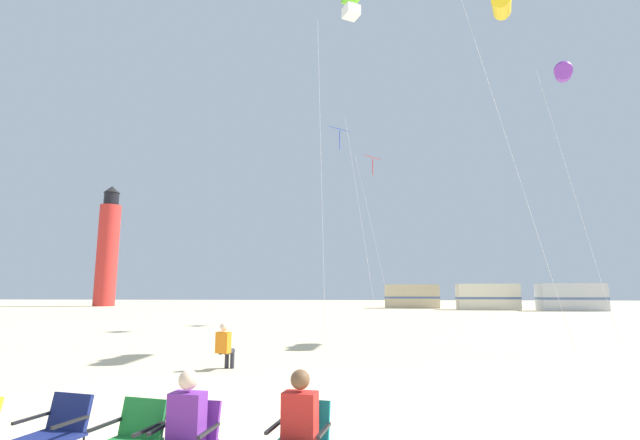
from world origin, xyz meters
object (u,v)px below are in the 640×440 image
Objects in this scene: camp_chair_purple at (189,437)px; kite_diamond_blue at (341,138)px; kite_diamond_scarlet at (373,164)px; rv_van_tan at (412,296)px; spectator_teal_chair at (297,428)px; rv_van_silver at (571,297)px; camp_chair_navy at (58,427)px; camp_chair_green at (133,434)px; kite_flyer_standing at (225,345)px; kite_box_lime at (351,5)px; kite_tube_violet at (563,72)px; kite_tube_gold at (502,4)px; lighthouse_distant at (108,249)px; camp_chair_teal at (301,436)px; spectator_purple_chair at (182,429)px; rv_van_cream at (487,297)px.

kite_diamond_blue is (0.66, 20.00, 10.16)m from camp_chair_purple.
rv_van_tan is at bearing 79.39° from kite_diamond_scarlet.
rv_van_silver is at bearing 72.68° from spectator_teal_chair.
camp_chair_navy is 1.00× the size of camp_chair_green.
rv_van_tan reaches higher than camp_chair_purple.
kite_flyer_standing is (-1.74, 6.82, 0.11)m from camp_chair_purple.
kite_diamond_blue is at bearing 95.91° from kite_box_lime.
kite_tube_violet is (9.34, 2.52, -2.15)m from kite_box_lime.
spectator_teal_chair is at bearing -117.51° from kite_tube_gold.
spectator_teal_chair is 0.18× the size of rv_van_silver.
kite_flyer_standing is at bearing -123.83° from rv_van_silver.
lighthouse_distant is at bearing 179.34° from rv_van_tan.
camp_chair_teal is 65.15m from lighthouse_distant.
spectator_teal_chair is at bearing 4.86° from camp_chair_purple.
kite_tube_violet is at bearing 62.01° from camp_chair_navy.
rv_van_silver is at bearing 64.23° from kite_tube_gold.
kite_diamond_blue reaches higher than rv_van_tan.
kite_diamond_scarlet reaches higher than rv_van_tan.
kite_diamond_scarlet reaches higher than kite_flyer_standing.
camp_chair_teal is 0.05× the size of lighthouse_distant.
camp_chair_purple is 51.73m from rv_van_tan.
camp_chair_navy is 0.71× the size of spectator_teal_chair.
kite_tube_violet reaches higher than spectator_purple_chair.
kite_box_lime is (0.31, 12.33, 13.23)m from camp_chair_teal.
kite_box_lime reaches higher than kite_diamond_blue.
lighthouse_distant is at bearing 171.77° from rv_van_cream.
rv_van_cream is (7.98, 34.83, -11.64)m from kite_tube_gold.
spectator_teal_chair is at bearing 125.77° from kite_flyer_standing.
rv_van_cream reaches higher than spectator_purple_chair.
camp_chair_navy is at bearing -172.13° from camp_chair_teal.
kite_flyer_standing is at bearing 122.13° from camp_chair_teal.
spectator_purple_chair is 7.17m from kite_flyer_standing.
rv_van_cream is at bearing 60.66° from kite_diamond_scarlet.
kite_tube_gold reaches higher than kite_diamond_scarlet.
spectator_teal_chair is 18.10m from kite_box_lime.
kite_tube_violet reaches higher than camp_chair_green.
rv_van_silver is (24.65, 44.49, 0.89)m from camp_chair_navy.
camp_chair_teal is at bearing -116.80° from rv_van_silver.
kite_tube_violet is (9.68, 14.99, 10.97)m from spectator_teal_chair.
lighthouse_distant is 2.60× the size of rv_van_silver.
camp_chair_purple is 0.71× the size of kite_flyer_standing.
camp_chair_navy is 0.13× the size of rv_van_cream.
kite_tube_gold is at bearing -86.05° from rv_van_tan.
kite_box_lime is (0.78, -7.55, 3.08)m from kite_diamond_blue.
kite_diamond_scarlet reaches higher than camp_chair_navy.
camp_chair_navy is 22.38m from kite_diamond_blue.
kite_diamond_blue is at bearing 100.20° from spectator_teal_chair.
rv_van_silver is (24.87, 37.84, 0.78)m from kite_flyer_standing.
spectator_teal_chair is at bearing -105.76° from rv_van_cream.
kite_tube_gold reaches higher than camp_chair_purple.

